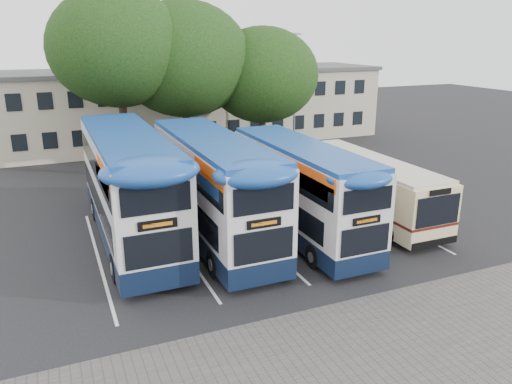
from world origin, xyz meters
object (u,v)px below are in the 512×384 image
object	(u,v)px
tree_right	(263,75)
bus_dd_left	(129,182)
tree_mid	(184,59)
bus_dd_mid	(213,184)
bus_single	(366,183)
bus_dd_right	(300,186)
lamp_post	(295,87)
tree_left	(118,48)

from	to	relation	value
tree_right	bus_dd_left	size ratio (longest dim) A/B	0.81
tree_mid	bus_dd_mid	xyz separation A→B (m)	(-2.37, -12.93, -4.78)
bus_dd_left	bus_single	size ratio (longest dim) A/B	1.17
tree_mid	bus_dd_right	size ratio (longest dim) A/B	1.09
tree_right	bus_dd_mid	xyz separation A→B (m)	(-7.82, -12.38, -3.63)
bus_dd_right	bus_single	bearing A→B (deg)	12.88
lamp_post	bus_dd_right	distance (m)	17.84
bus_dd_left	bus_dd_right	size ratio (longest dim) A/B	1.14
lamp_post	bus_dd_left	distance (m)	20.32
tree_mid	bus_dd_left	xyz separation A→B (m)	(-5.83, -11.69, -4.66)
bus_dd_left	bus_dd_right	distance (m)	7.63
tree_left	bus_dd_right	bearing A→B (deg)	-67.18
lamp_post	tree_mid	distance (m)	9.66
tree_left	bus_single	world-z (taller)	tree_left
bus_dd_left	tree_left	bearing A→B (deg)	82.05
tree_left	tree_mid	bearing A→B (deg)	7.19
tree_left	bus_dd_left	world-z (taller)	tree_left
bus_single	bus_dd_left	bearing A→B (deg)	173.26
tree_mid	bus_dd_right	bearing A→B (deg)	-84.24
tree_left	tree_mid	size ratio (longest dim) A/B	1.05
tree_right	bus_dd_right	size ratio (longest dim) A/B	0.93
bus_single	lamp_post	bearing A→B (deg)	76.86
lamp_post	tree_right	size ratio (longest dim) A/B	0.95
tree_left	tree_mid	distance (m)	4.37
tree_right	bus_single	world-z (taller)	tree_right
lamp_post	tree_mid	xyz separation A→B (m)	(-9.22, -1.76, 2.28)
tree_left	bus_dd_mid	bearing A→B (deg)	-81.27
bus_dd_left	bus_dd_mid	bearing A→B (deg)	-19.71
lamp_post	tree_right	xyz separation A→B (m)	(-3.77, -2.31, 1.13)
bus_dd_mid	bus_dd_right	world-z (taller)	bus_dd_mid
tree_mid	tree_left	bearing A→B (deg)	-172.81
tree_left	bus_single	xyz separation A→B (m)	(10.03, -12.52, -6.43)
bus_dd_right	tree_mid	bearing A→B (deg)	95.76
tree_left	tree_right	size ratio (longest dim) A/B	1.23
tree_left	bus_dd_right	distance (m)	15.76
lamp_post	tree_mid	size ratio (longest dim) A/B	0.81
tree_left	tree_right	world-z (taller)	tree_left
tree_right	bus_single	distance (m)	13.31
tree_left	tree_right	bearing A→B (deg)	-0.06
tree_mid	bus_dd_left	world-z (taller)	tree_mid
lamp_post	tree_mid	bearing A→B (deg)	-169.19
lamp_post	bus_single	distance (m)	15.59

